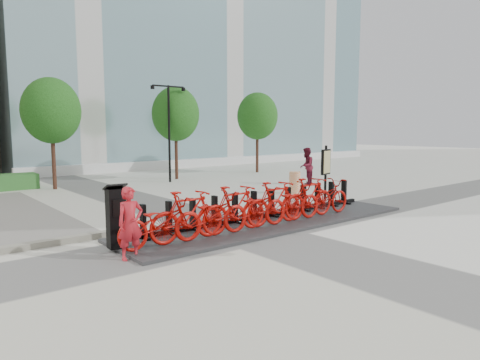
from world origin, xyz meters
TOP-DOWN VIEW (x-y plane):
  - ground at (0.00, 0.00)m, footprint 120.00×120.00m
  - glass_building at (14.00, 26.00)m, footprint 32.00×16.00m
  - tree_1 at (-1.50, 12.00)m, footprint 2.60×2.60m
  - tree_2 at (5.00, 12.00)m, footprint 2.60×2.60m
  - tree_3 at (11.00, 12.00)m, footprint 2.60×2.60m
  - streetlamp at (4.00, 11.00)m, footprint 2.00×0.20m
  - dock_pad at (1.30, 0.30)m, footprint 9.60×2.40m
  - dock_rail_posts at (1.36, 0.77)m, footprint 8.02×0.50m
  - bike_0 at (-2.60, -0.05)m, footprint 2.11×0.74m
  - bike_1 at (-1.88, -0.05)m, footprint 2.05×0.58m
  - bike_2 at (-1.16, -0.05)m, footprint 2.11×0.74m
  - bike_3 at (-0.44, -0.05)m, footprint 2.05×0.58m
  - bike_4 at (0.28, -0.05)m, footprint 2.11×0.74m
  - bike_5 at (1.00, -0.05)m, footprint 2.05×0.58m
  - bike_6 at (1.72, -0.05)m, footprint 2.11×0.74m
  - bike_7 at (2.44, -0.05)m, footprint 2.05×0.58m
  - bike_8 at (3.16, -0.05)m, footprint 2.11×0.74m
  - kiosk at (-3.45, 0.45)m, footprint 0.49×0.42m
  - worker_red at (-3.46, -0.31)m, footprint 0.57×0.37m
  - pedestrian at (8.88, 5.88)m, footprint 1.12×1.04m
  - construction_barrel at (6.16, 4.08)m, footprint 0.52×0.52m
  - map_sign at (5.65, 1.98)m, footprint 0.70×0.30m

SIDE VIEW (x-z plane):
  - ground at x=0.00m, z-range 0.00..0.00m
  - dock_pad at x=1.30m, z-range 0.00..0.08m
  - construction_barrel at x=6.16m, z-range 0.00..0.94m
  - dock_rail_posts at x=1.36m, z-range 0.08..0.93m
  - bike_0 at x=-2.60m, z-range 0.08..1.19m
  - bike_2 at x=-1.16m, z-range 0.08..1.19m
  - bike_4 at x=0.28m, z-range 0.08..1.19m
  - bike_6 at x=1.72m, z-range 0.08..1.19m
  - bike_8 at x=3.16m, z-range 0.08..1.19m
  - bike_1 at x=-1.88m, z-range 0.08..1.31m
  - bike_3 at x=-0.44m, z-range 0.08..1.31m
  - bike_5 at x=1.00m, z-range 0.08..1.31m
  - bike_7 at x=2.44m, z-range 0.08..1.31m
  - worker_red at x=-3.46m, z-range 0.00..1.56m
  - kiosk at x=-3.45m, z-range 0.05..1.53m
  - pedestrian at x=8.88m, z-range 0.00..1.85m
  - map_sign at x=5.65m, z-range 0.35..2.49m
  - streetlamp at x=4.00m, z-range 0.63..5.63m
  - tree_1 at x=-1.50m, z-range 1.04..6.14m
  - tree_2 at x=5.00m, z-range 1.04..6.14m
  - tree_3 at x=11.00m, z-range 1.04..6.14m
  - glass_building at x=14.00m, z-range 0.00..24.00m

